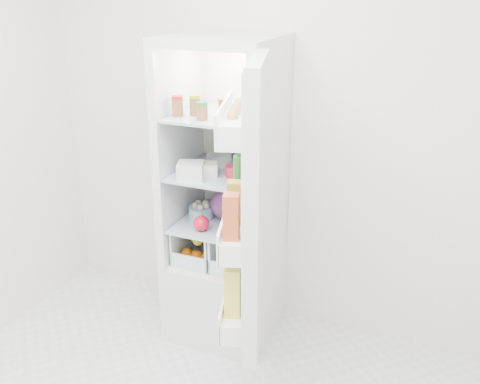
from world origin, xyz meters
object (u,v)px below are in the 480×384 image
at_px(refrigerator, 228,229).
at_px(fridge_door, 250,213).
at_px(red_cabbage, 226,205).
at_px(mushroom_bowl, 201,212).

relative_size(refrigerator, fridge_door, 1.38).
bearing_deg(red_cabbage, fridge_door, -57.13).
distance_m(refrigerator, red_cabbage, 0.17).
bearing_deg(mushroom_bowl, fridge_door, -46.35).
relative_size(refrigerator, mushroom_bowl, 11.99).
xyz_separation_m(mushroom_bowl, fridge_door, (0.53, -0.55, 0.31)).
xyz_separation_m(refrigerator, red_cabbage, (0.00, -0.03, 0.17)).
height_order(mushroom_bowl, fridge_door, fridge_door).
distance_m(red_cabbage, mushroom_bowl, 0.16).
bearing_deg(mushroom_bowl, red_cabbage, 17.47).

